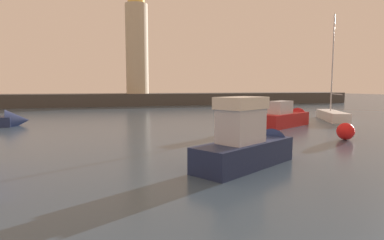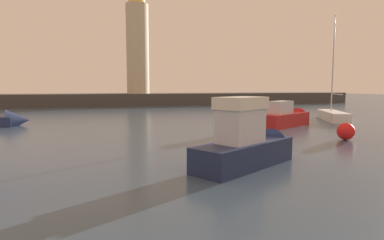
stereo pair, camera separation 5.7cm
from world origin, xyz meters
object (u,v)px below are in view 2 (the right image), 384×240
object	(u,v)px
lighthouse	(137,42)
mooring_buoy	(346,131)
motorboat_3	(288,117)
sailboat_moored	(333,115)
motorboat_1	(253,143)

from	to	relation	value
lighthouse	mooring_buoy	distance (m)	42.28
motorboat_3	mooring_buoy	world-z (taller)	motorboat_3
motorboat_3	sailboat_moored	world-z (taller)	sailboat_moored
mooring_buoy	motorboat_3	bearing A→B (deg)	84.21
lighthouse	motorboat_1	world-z (taller)	lighthouse
lighthouse	sailboat_moored	world-z (taller)	lighthouse
motorboat_3	mooring_buoy	bearing A→B (deg)	-95.79
motorboat_1	sailboat_moored	xyz separation A→B (m)	(15.69, 13.76, -0.38)
lighthouse	motorboat_1	xyz separation A→B (m)	(-0.98, -44.26, -9.82)
motorboat_1	motorboat_3	size ratio (longest dim) A/B	0.91
motorboat_3	sailboat_moored	bearing A→B (deg)	21.86
mooring_buoy	sailboat_moored	bearing A→B (deg)	53.14
sailboat_moored	mooring_buoy	bearing A→B (deg)	-126.86
lighthouse	mooring_buoy	xyz separation A→B (m)	(7.31, -40.37, -10.19)
mooring_buoy	lighthouse	bearing A→B (deg)	100.26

